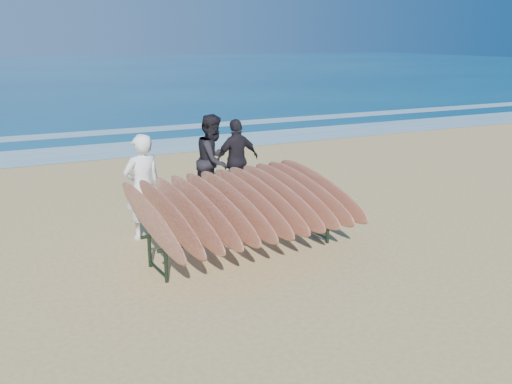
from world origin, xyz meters
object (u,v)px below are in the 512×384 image
Objects in this scene: person_white at (143,187)px; person_dark_b at (237,160)px; person_dark_a at (214,160)px; surfboard_rack at (243,204)px.

person_white is 1.05× the size of person_dark_b.
person_dark_a is 1.09× the size of person_dark_b.
person_dark_b is at bearing -28.64° from person_dark_a.
person_white is (-1.26, 1.45, 0.06)m from surfboard_rack.
person_dark_b is (1.15, 2.96, 0.02)m from surfboard_rack.
person_white reaches higher than surfboard_rack.
surfboard_rack is 1.96× the size of person_dark_b.
person_dark_b is at bearing -159.87° from person_white.
person_white is at bearing 25.01° from person_dark_b.
surfboard_rack is 2.84m from person_dark_a.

